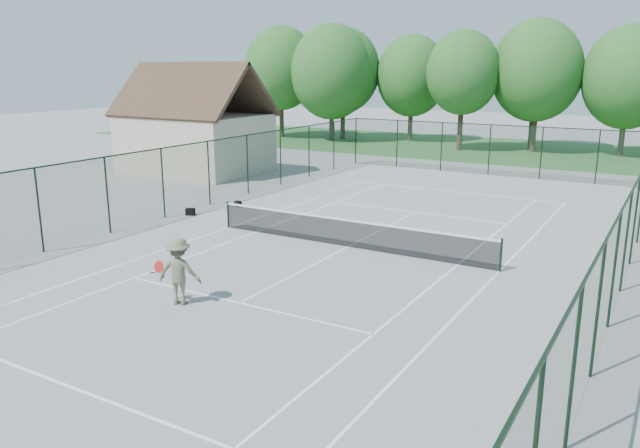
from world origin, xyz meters
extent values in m
plane|color=gray|center=(0.00, 0.00, 0.00)|extent=(140.00, 140.00, 0.00)
cube|color=#326C30|center=(0.00, 30.00, 0.01)|extent=(80.00, 16.00, 0.01)
cube|color=white|center=(0.00, 11.88, 0.00)|extent=(10.97, 0.08, 0.01)
cube|color=white|center=(0.00, -11.88, 0.00)|extent=(10.97, 0.08, 0.01)
cube|color=white|center=(0.00, 6.40, 0.00)|extent=(8.23, 0.08, 0.01)
cube|color=white|center=(0.00, -6.40, 0.00)|extent=(8.23, 0.08, 0.01)
cube|color=white|center=(5.49, 0.00, 0.00)|extent=(0.08, 23.77, 0.01)
cube|color=white|center=(-5.49, 0.00, 0.00)|extent=(0.08, 23.77, 0.01)
cube|color=white|center=(4.12, 0.00, 0.00)|extent=(0.08, 23.77, 0.01)
cube|color=white|center=(-4.12, 0.00, 0.00)|extent=(0.08, 23.77, 0.01)
cube|color=white|center=(0.00, 0.00, 0.00)|extent=(0.08, 12.80, 0.01)
cylinder|color=black|center=(-5.50, 0.00, 0.55)|extent=(0.08, 0.08, 1.10)
cylinder|color=black|center=(5.50, 0.00, 0.55)|extent=(0.08, 0.08, 1.10)
cube|color=black|center=(0.00, 0.00, 0.50)|extent=(11.00, 0.02, 0.96)
cube|color=white|center=(0.00, 0.00, 1.00)|extent=(11.00, 0.05, 0.07)
cube|color=#1C3A23|center=(0.00, 18.00, 1.50)|extent=(18.00, 0.02, 3.00)
cube|color=#1C3A23|center=(9.00, 0.00, 1.50)|extent=(0.02, 36.00, 3.00)
cube|color=#1C3A23|center=(-9.00, 0.00, 1.50)|extent=(0.02, 36.00, 3.00)
cube|color=black|center=(0.00, 18.00, 3.00)|extent=(18.00, 0.05, 0.05)
cube|color=black|center=(9.00, 0.00, 3.00)|extent=(0.05, 36.00, 0.05)
cube|color=black|center=(-9.00, 0.00, 3.00)|extent=(0.05, 36.00, 0.05)
cube|color=beige|center=(-16.00, 10.00, 1.75)|extent=(8.00, 6.00, 3.50)
cube|color=#4B3526|center=(-16.00, 11.50, 5.00)|extent=(8.60, 3.27, 3.27)
cube|color=#4B3526|center=(-16.00, 8.50, 5.00)|extent=(8.60, 3.27, 3.27)
cylinder|color=#452D22|center=(-16.50, 30.00, 2.10)|extent=(0.40, 0.40, 4.20)
ellipsoid|color=#316E29|center=(-16.50, 30.00, 6.00)|extent=(6.40, 6.40, 7.40)
cylinder|color=#452D22|center=(0.00, 30.00, 2.10)|extent=(0.40, 0.40, 4.20)
ellipsoid|color=#316E29|center=(0.00, 30.00, 6.00)|extent=(6.40, 6.40, 7.40)
cube|color=black|center=(-8.32, 0.87, 0.16)|extent=(0.45, 0.35, 0.31)
cube|color=black|center=(-7.59, 3.33, 0.13)|extent=(0.38, 0.30, 0.26)
imported|color=#626A4C|center=(-1.39, -7.24, 0.94)|extent=(1.37, 1.06, 1.87)
sphere|color=#A2CA35|center=(-0.06, -6.84, 0.99)|extent=(0.07, 0.07, 0.07)
camera|label=1|loc=(10.15, -19.24, 6.39)|focal=35.00mm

